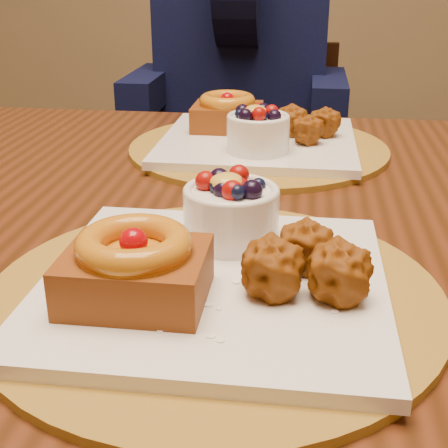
{
  "coord_description": "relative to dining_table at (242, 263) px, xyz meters",
  "views": [
    {
      "loc": [
        0.16,
        -0.72,
        1.02
      ],
      "look_at": [
        0.09,
        -0.22,
        0.8
      ],
      "focal_mm": 50.0,
      "sensor_mm": 36.0,
      "label": 1
    }
  ],
  "objects": [
    {
      "name": "dining_table",
      "position": [
        0.0,
        0.0,
        0.0
      ],
      "size": [
        1.6,
        0.9,
        0.76
      ],
      "color": "#361909",
      "rests_on": "ground"
    },
    {
      "name": "place_setting_near",
      "position": [
        -0.0,
        -0.22,
        0.1
      ],
      "size": [
        0.38,
        0.38,
        0.09
      ],
      "color": "brown",
      "rests_on": "dining_table"
    },
    {
      "name": "chair_far",
      "position": [
        -0.05,
        0.93,
        -0.23
      ],
      "size": [
        0.4,
        0.4,
        0.82
      ],
      "rotation": [
        0.0,
        0.0,
        -0.01
      ],
      "color": "black",
      "rests_on": "ground"
    },
    {
      "name": "diner",
      "position": [
        -0.09,
        0.87,
        0.18
      ],
      "size": [
        0.49,
        0.48,
        0.8
      ],
      "rotation": [
        0.0,
        0.0,
        0.29
      ],
      "color": "black",
      "rests_on": "ground"
    },
    {
      "name": "place_setting_far",
      "position": [
        -0.0,
        0.22,
        0.1
      ],
      "size": [
        0.38,
        0.38,
        0.08
      ],
      "color": "brown",
      "rests_on": "dining_table"
    }
  ]
}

